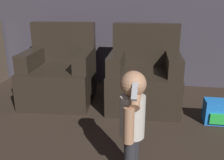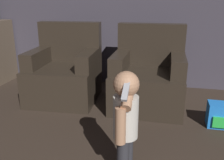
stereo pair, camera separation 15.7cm
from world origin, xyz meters
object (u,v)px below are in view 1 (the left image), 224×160
(armchair_right, at_px, (144,78))
(toy_backpack, at_px, (218,112))
(armchair_left, at_px, (60,74))
(person_toddler, at_px, (132,117))

(armchair_right, height_order, toy_backpack, armchair_right)
(armchair_right, relative_size, toy_backpack, 3.53)
(armchair_left, bearing_deg, person_toddler, -56.38)
(armchair_right, xyz_separation_m, toy_backpack, (0.78, -0.39, -0.21))
(person_toddler, relative_size, toy_backpack, 2.94)
(armchair_left, bearing_deg, armchair_right, -3.30)
(toy_backpack, bearing_deg, armchair_left, 167.88)
(person_toddler, distance_m, toy_backpack, 1.30)
(armchair_left, bearing_deg, toy_backpack, -15.42)
(armchair_left, distance_m, toy_backpack, 1.88)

